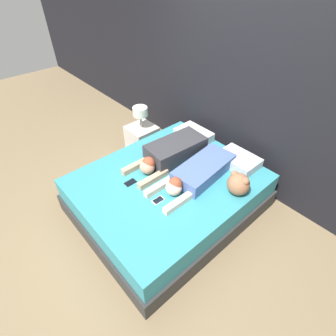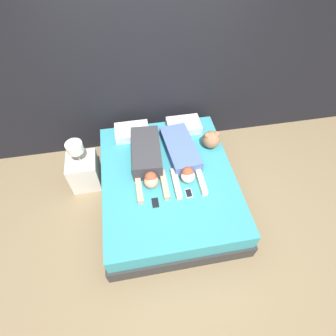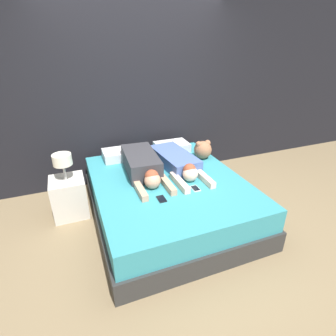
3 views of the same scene
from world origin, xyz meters
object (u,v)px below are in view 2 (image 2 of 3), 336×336
object	(u,v)px
bed	(168,186)
pillow_head_right	(184,126)
cell_phone_left	(155,203)
nightstand	(84,170)
cell_phone_right	(189,193)
person_left	(147,157)
pillow_head_left	(132,132)
plush_toy	(211,139)
person_right	(182,154)

from	to	relation	value
bed	pillow_head_right	world-z (taller)	pillow_head_right
cell_phone_left	nightstand	size ratio (longest dim) A/B	0.16
cell_phone_right	pillow_head_right	bearing A→B (deg)	80.96
person_left	cell_phone_right	distance (m)	0.72
pillow_head_left	cell_phone_left	xyz separation A→B (m)	(0.16, -1.19, -0.06)
cell_phone_right	plush_toy	bearing A→B (deg)	56.80
pillow_head_right	person_left	xyz separation A→B (m)	(-0.61, -0.56, 0.05)
pillow_head_right	nightstand	bearing A→B (deg)	-166.82
pillow_head_right	cell_phone_left	xyz separation A→B (m)	(-0.60, -1.19, -0.06)
person_right	cell_phone_left	xyz separation A→B (m)	(-0.45, -0.62, -0.08)
bed	nightstand	bearing A→B (deg)	157.68
pillow_head_left	cell_phone_left	distance (m)	1.20
pillow_head_left	person_left	size ratio (longest dim) A/B	0.44
person_right	plush_toy	world-z (taller)	plush_toy
bed	plush_toy	xyz separation A→B (m)	(0.67, 0.41, 0.39)
plush_toy	pillow_head_left	bearing A→B (deg)	158.81
plush_toy	cell_phone_right	bearing A→B (deg)	-123.20
pillow_head_right	cell_phone_left	bearing A→B (deg)	-116.78
pillow_head_right	nightstand	world-z (taller)	nightstand
bed	cell_phone_left	bearing A→B (deg)	-120.35
pillow_head_left	plush_toy	world-z (taller)	plush_toy
person_right	nightstand	size ratio (longest dim) A/B	1.41
cell_phone_right	plush_toy	size ratio (longest dim) A/B	0.51
pillow_head_left	cell_phone_right	xyz separation A→B (m)	(0.58, -1.13, -0.06)
pillow_head_left	cell_phone_right	world-z (taller)	pillow_head_left
person_right	cell_phone_left	bearing A→B (deg)	-125.79
pillow_head_right	person_right	size ratio (longest dim) A/B	0.42
person_right	cell_phone_right	distance (m)	0.57
person_right	cell_phone_right	world-z (taller)	person_right
person_right	pillow_head_left	bearing A→B (deg)	137.06
cell_phone_right	plush_toy	xyz separation A→B (m)	(0.47, 0.72, 0.12)
person_left	nightstand	world-z (taller)	nightstand
bed	person_left	distance (m)	0.50
person_right	cell_phone_right	xyz separation A→B (m)	(-0.03, -0.56, -0.08)
person_right	cell_phone_left	size ratio (longest dim) A/B	8.85
bed	cell_phone_left	distance (m)	0.51
plush_toy	pillow_head_right	bearing A→B (deg)	125.64
nightstand	cell_phone_left	bearing A→B (deg)	-42.87
pillow_head_right	cell_phone_left	size ratio (longest dim) A/B	3.70
person_left	person_right	distance (m)	0.46
cell_phone_right	plush_toy	world-z (taller)	plush_toy
bed	plush_toy	bearing A→B (deg)	31.08
plush_toy	nightstand	bearing A→B (deg)	178.22
pillow_head_right	plush_toy	world-z (taller)	plush_toy
cell_phone_left	nightstand	bearing A→B (deg)	137.13
cell_phone_right	cell_phone_left	bearing A→B (deg)	-171.81
person_right	cell_phone_right	bearing A→B (deg)	-92.92
cell_phone_right	nightstand	xyz separation A→B (m)	(-1.33, 0.78, -0.23)
pillow_head_left	bed	bearing A→B (deg)	-64.96
bed	person_right	bearing A→B (deg)	47.14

